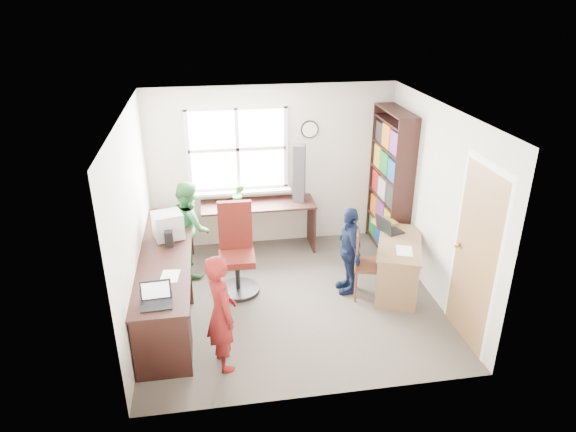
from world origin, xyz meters
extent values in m
cube|color=#403932|center=(0.00, 0.00, -0.01)|extent=(3.60, 3.40, 0.02)
cube|color=white|center=(0.00, 0.00, 2.41)|extent=(3.60, 3.40, 0.02)
cube|color=beige|center=(0.00, 1.71, 1.20)|extent=(3.60, 0.02, 2.40)
cube|color=beige|center=(0.00, -1.71, 1.20)|extent=(3.60, 0.02, 2.40)
cube|color=beige|center=(-1.81, 0.00, 1.20)|extent=(0.02, 3.40, 2.40)
cube|color=beige|center=(1.81, 0.00, 1.20)|extent=(0.02, 3.40, 2.40)
cube|color=white|center=(-0.50, 1.69, 1.50)|extent=(1.40, 0.01, 1.20)
cube|color=white|center=(-0.50, 1.68, 1.50)|extent=(1.48, 0.04, 1.28)
cube|color=olive|center=(1.79, -1.05, 1.00)|extent=(0.02, 0.82, 2.00)
sphere|color=gold|center=(1.75, -0.72, 1.00)|extent=(0.07, 0.07, 0.07)
cylinder|color=black|center=(0.55, 1.68, 1.75)|extent=(0.26, 0.03, 0.26)
cylinder|color=white|center=(0.55, 1.66, 1.75)|extent=(0.22, 0.01, 0.22)
cube|color=black|center=(-1.50, 0.10, 0.73)|extent=(0.60, 2.70, 0.03)
cube|color=black|center=(-0.25, 1.42, 0.73)|extent=(1.65, 0.56, 0.03)
cube|color=black|center=(-1.50, 0.10, 0.36)|extent=(0.56, 0.03, 0.72)
cube|color=black|center=(-1.50, -1.22, 0.36)|extent=(0.56, 0.03, 0.72)
cube|color=black|center=(-1.50, 1.42, 0.36)|extent=(0.56, 0.03, 0.72)
cube|color=black|center=(0.55, 1.42, 0.36)|extent=(0.03, 0.52, 0.72)
cube|color=black|center=(-1.50, -0.85, 0.36)|extent=(0.54, 0.45, 0.72)
cube|color=brown|center=(1.41, 0.07, 0.65)|extent=(0.92, 1.26, 0.03)
cube|color=brown|center=(1.21, -0.45, 0.32)|extent=(0.47, 0.21, 0.64)
cube|color=brown|center=(1.62, 0.58, 0.32)|extent=(0.47, 0.21, 0.64)
cube|color=black|center=(1.65, 0.68, 1.05)|extent=(0.30, 0.02, 2.10)
cube|color=black|center=(1.65, 1.68, 1.05)|extent=(0.30, 0.02, 2.10)
cube|color=black|center=(1.65, 1.18, 2.09)|extent=(0.30, 1.00, 0.02)
cube|color=black|center=(1.65, 1.18, 0.06)|extent=(0.30, 1.00, 0.02)
cube|color=black|center=(1.65, 1.18, 0.42)|extent=(0.30, 1.00, 0.02)
cube|color=black|center=(1.65, 1.18, 0.80)|extent=(0.30, 1.00, 0.02)
cube|color=black|center=(1.65, 1.18, 1.18)|extent=(0.30, 1.00, 0.02)
cube|color=black|center=(1.65, 1.18, 1.56)|extent=(0.30, 1.00, 0.02)
cube|color=black|center=(1.65, 1.18, 1.94)|extent=(0.30, 1.00, 0.02)
cube|color=#A51A17|center=(1.65, 0.88, 0.21)|extent=(0.25, 0.28, 0.27)
cube|color=#17488E|center=(1.65, 1.20, 0.21)|extent=(0.25, 0.30, 0.29)
cube|color=#1C762E|center=(1.65, 1.50, 0.22)|extent=(0.25, 0.26, 0.30)
cube|color=gold|center=(1.65, 0.88, 0.58)|extent=(0.25, 0.28, 0.30)
cube|color=#692F76|center=(1.65, 1.20, 0.59)|extent=(0.25, 0.30, 0.32)
cube|color=orange|center=(1.65, 1.50, 0.57)|extent=(0.25, 0.26, 0.29)
cube|color=black|center=(1.65, 0.88, 0.97)|extent=(0.25, 0.28, 0.32)
cube|color=beige|center=(1.65, 1.20, 0.95)|extent=(0.25, 0.30, 0.29)
cube|color=#A51A17|center=(1.65, 1.50, 0.96)|extent=(0.25, 0.26, 0.30)
cube|color=#17488E|center=(1.65, 0.88, 1.33)|extent=(0.25, 0.28, 0.29)
cube|color=#1C762E|center=(1.65, 1.20, 1.34)|extent=(0.25, 0.30, 0.30)
cube|color=gold|center=(1.65, 1.50, 1.35)|extent=(0.25, 0.26, 0.32)
cube|color=#692F76|center=(1.65, 0.88, 1.72)|extent=(0.25, 0.28, 0.30)
cube|color=orange|center=(1.65, 1.20, 1.73)|extent=(0.25, 0.30, 0.32)
cube|color=black|center=(1.65, 1.50, 1.71)|extent=(0.25, 0.26, 0.29)
cylinder|color=black|center=(-0.65, 0.29, 0.03)|extent=(0.56, 0.56, 0.05)
cylinder|color=black|center=(-0.65, 0.29, 0.25)|extent=(0.06, 0.06, 0.41)
cube|color=#4D140E|center=(-0.65, 0.29, 0.49)|extent=(0.46, 0.46, 0.09)
cube|color=#4D140E|center=(-0.64, 0.51, 0.86)|extent=(0.43, 0.09, 0.65)
cylinder|color=#572F1D|center=(0.79, -0.17, 0.21)|extent=(0.04, 0.04, 0.43)
cylinder|color=#572F1D|center=(1.12, -0.26, 0.21)|extent=(0.04, 0.04, 0.43)
cylinder|color=#572F1D|center=(0.88, 0.16, 0.21)|extent=(0.04, 0.04, 0.43)
cylinder|color=#572F1D|center=(1.21, 0.06, 0.21)|extent=(0.04, 0.04, 0.43)
cube|color=#572F1D|center=(1.00, -0.05, 0.44)|extent=(0.49, 0.49, 0.04)
cube|color=#572F1D|center=(0.82, 0.00, 0.68)|extent=(0.13, 0.37, 0.47)
cube|color=silver|center=(-1.47, 0.48, 0.76)|extent=(0.30, 0.26, 0.02)
cube|color=silver|center=(-1.47, 0.48, 0.93)|extent=(0.41, 0.39, 0.33)
cube|color=#3F72F2|center=(-1.30, 0.53, 0.93)|extent=(0.08, 0.26, 0.24)
cube|color=black|center=(-1.52, -1.02, 0.76)|extent=(0.32, 0.24, 0.02)
cube|color=black|center=(-1.53, -0.90, 0.86)|extent=(0.31, 0.07, 0.20)
cube|color=white|center=(-1.53, -0.91, 0.86)|extent=(0.27, 0.05, 0.16)
cube|color=black|center=(1.41, 0.41, 0.67)|extent=(0.33, 0.38, 0.02)
cube|color=black|center=(1.29, 0.38, 0.78)|extent=(0.16, 0.33, 0.21)
cube|color=#3F72F2|center=(1.30, 0.38, 0.78)|extent=(0.13, 0.28, 0.17)
cube|color=black|center=(-1.46, 0.26, 0.85)|extent=(0.10, 0.10, 0.20)
cube|color=black|center=(-1.44, 0.77, 0.85)|extent=(0.10, 0.10, 0.19)
cube|color=black|center=(0.36, 1.44, 1.17)|extent=(0.21, 0.19, 0.84)
cube|color=red|center=(1.40, 0.62, 0.69)|extent=(0.32, 0.32, 0.05)
cube|color=white|center=(-1.42, -0.47, 0.75)|extent=(0.22, 0.29, 0.00)
cube|color=white|center=(1.38, -0.16, 0.66)|extent=(0.27, 0.32, 0.00)
imported|color=#347E32|center=(-0.53, 1.41, 0.90)|extent=(0.19, 0.16, 0.31)
imported|color=maroon|center=(-0.90, -1.08, 0.64)|extent=(0.41, 0.53, 1.28)
imported|color=#2F7634|center=(-1.23, 0.96, 0.66)|extent=(0.64, 0.74, 1.31)
imported|color=#121C39|center=(0.76, 0.11, 0.58)|extent=(0.30, 0.69, 1.17)
camera|label=1|loc=(-0.93, -5.43, 3.63)|focal=32.00mm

